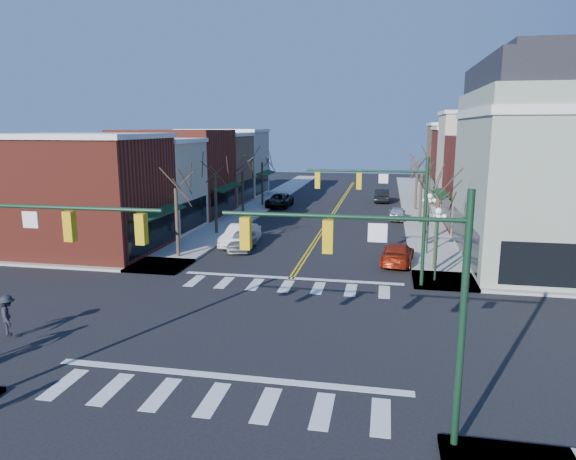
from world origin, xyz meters
The scene contains 33 objects.
ground centered at (0.00, 0.00, 0.00)m, with size 160.00×160.00×0.00m, color black.
sidewalk_left centered at (-8.75, 20.00, 0.07)m, with size 3.50×70.00×0.15m, color #9E9B93.
sidewalk_right centered at (8.75, 20.00, 0.07)m, with size 3.50×70.00×0.15m, color #9E9B93.
bldg_left_brick_a centered at (-15.50, 11.75, 4.00)m, with size 10.00×8.50×8.00m, color maroon.
bldg_left_stucco_a centered at (-15.50, 19.50, 3.75)m, with size 10.00×7.00×7.50m, color beige.
bldg_left_brick_b centered at (-15.50, 27.50, 4.25)m, with size 10.00×9.00×8.50m, color maroon.
bldg_left_tan centered at (-15.50, 35.75, 3.90)m, with size 10.00×7.50×7.80m, color #927450.
bldg_left_stucco_b centered at (-15.50, 43.50, 4.10)m, with size 10.00×8.00×8.20m, color beige.
bldg_right_brick_a centered at (15.50, 25.75, 4.00)m, with size 10.00×8.50×8.00m, color maroon.
bldg_right_stucco centered at (15.50, 33.50, 5.00)m, with size 10.00×7.00×10.00m, color beige.
bldg_right_brick_b centered at (15.50, 41.00, 4.25)m, with size 10.00×8.00×8.50m, color maroon.
bldg_right_tan centered at (15.50, 49.00, 4.50)m, with size 10.00×8.00×9.00m, color #927450.
victorian_corner centered at (16.50, 14.50, 6.66)m, with size 12.25×14.25×13.30m.
traffic_mast_near_left centered at (-5.55, -7.40, 4.71)m, with size 6.60×0.28×7.20m.
traffic_mast_near_right centered at (5.55, -7.40, 4.71)m, with size 6.60×0.28×7.20m.
traffic_mast_far_right centered at (5.55, 7.40, 4.71)m, with size 6.60×0.28×7.20m.
lamppost_corner centered at (8.20, 8.50, 2.96)m, with size 0.36×0.36×4.33m.
lamppost_midblock centered at (8.20, 15.00, 2.96)m, with size 0.36×0.36×4.33m.
tree_left_a centered at (-8.40, 11.00, 2.38)m, with size 0.24×0.24×4.76m, color #382B21.
tree_left_b centered at (-8.40, 19.00, 2.52)m, with size 0.24×0.24×5.04m, color #382B21.
tree_left_c centered at (-8.40, 27.00, 2.27)m, with size 0.24×0.24×4.55m, color #382B21.
tree_left_d centered at (-8.40, 35.00, 2.45)m, with size 0.24×0.24×4.90m, color #382B21.
tree_right_a centered at (8.40, 11.00, 2.31)m, with size 0.24×0.24×4.62m, color #382B21.
tree_right_b centered at (8.40, 19.00, 2.59)m, with size 0.24×0.24×5.18m, color #382B21.
tree_right_c centered at (8.40, 27.00, 2.42)m, with size 0.24×0.24×4.83m, color #382B21.
tree_right_d centered at (8.40, 35.00, 2.48)m, with size 0.24×0.24×4.97m, color #382B21.
car_left_near centered at (-4.80, 14.21, 0.71)m, with size 1.69×4.19×1.43m, color #ACACB1.
car_left_mid centered at (-5.34, 15.47, 0.79)m, with size 1.68×4.82×1.59m, color white.
car_left_far centered at (-6.40, 34.76, 0.74)m, with size 2.44×5.30×1.47m, color black.
car_right_near centered at (6.16, 12.31, 0.69)m, with size 1.93×4.74×1.37m, color #99230D.
car_right_mid centered at (6.40, 28.75, 0.66)m, with size 1.56×3.88×1.32m, color silver.
car_right_far centered at (4.80, 40.97, 0.79)m, with size 1.67×4.78×1.58m, color black.
pedestrian_dark_b centered at (-10.00, -3.10, 1.02)m, with size 1.13×0.65×1.74m, color black.
Camera 1 is at (5.31, -20.75, 8.70)m, focal length 32.00 mm.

